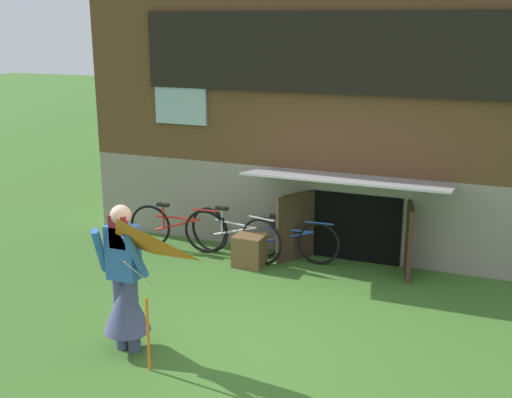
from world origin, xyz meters
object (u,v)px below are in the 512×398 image
Objects in this scene: bicycle_silver at (235,234)px; bicycle_red at (177,228)px; wooden_crate at (249,251)px; person at (125,291)px; bicycle_blue at (290,239)px; kite at (119,257)px.

bicycle_silver reaches higher than bicycle_red.
wooden_crate is at bearing -20.69° from bicycle_silver.
bicycle_red is (-1.02, 3.07, -0.34)m from person.
bicycle_silver reaches higher than wooden_crate.
bicycle_blue is 3.27× the size of wooden_crate.
bicycle_red reaches higher than wooden_crate.
kite is 0.96× the size of bicycle_silver.
person is 0.86m from kite.
bicycle_red is 1.36m from wooden_crate.
person is 1.00× the size of bicycle_silver.
wooden_crate is at bearing 73.57° from person.
wooden_crate is (0.34, -0.23, -0.14)m from bicycle_silver.
kite is at bearing -69.60° from person.
bicycle_blue is 0.66m from wooden_crate.
person is 3.37m from bicycle_blue.
bicycle_blue reaches higher than wooden_crate.
bicycle_blue is 0.92× the size of bicycle_silver.
bicycle_blue is at bearing 65.79° from person.
person is 1.02× the size of bicycle_red.
bicycle_silver is (-0.33, 3.58, -0.95)m from kite.
bicycle_blue is 1.84m from bicycle_red.
bicycle_silver is 3.55× the size of wooden_crate.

